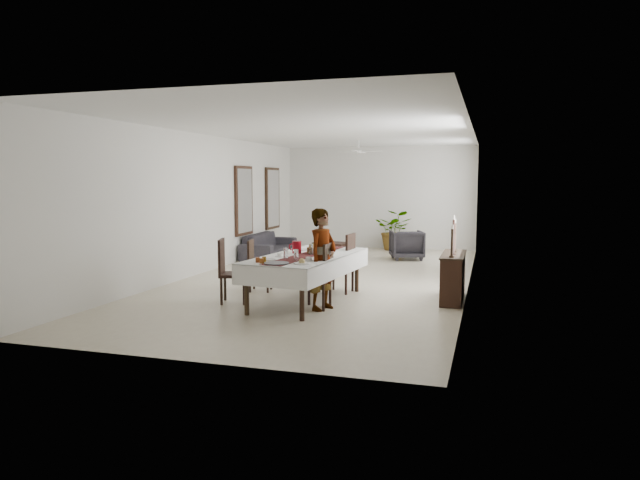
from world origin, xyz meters
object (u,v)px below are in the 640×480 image
Objects in this scene: woman at (323,259)px; sofa at (269,246)px; red_pitcher at (297,247)px; sideboard_body at (453,278)px; dining_table_top at (307,257)px.

sofa is (-3.23, 5.74, -0.51)m from woman.
red_pitcher reaches higher than sideboard_body.
sideboard_body reaches higher than sofa.
dining_table_top is 2.64m from sideboard_body.
woman is 2.48m from sideboard_body.
red_pitcher is 0.13× the size of woman.
sideboard_body is (2.04, 1.35, -0.43)m from woman.
woman is (0.42, -0.46, 0.04)m from dining_table_top.
woman reaches higher than dining_table_top.
dining_table_top is at bearing 62.43° from woman.
dining_table_top is 0.36m from red_pitcher.
woman reaches higher than sideboard_body.
woman is at bearing -152.03° from sofa.
dining_table_top is 1.94× the size of sideboard_body.
sideboard_body is (2.46, 0.89, -0.39)m from dining_table_top.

